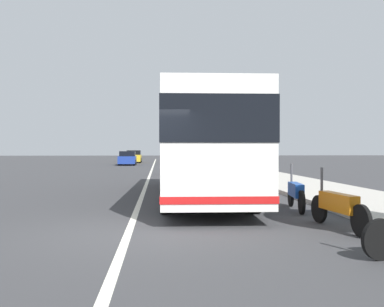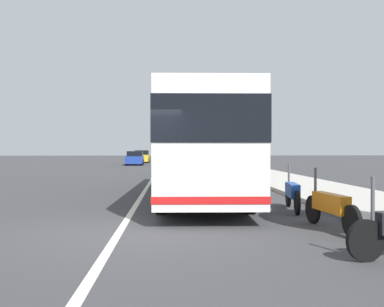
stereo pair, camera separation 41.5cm
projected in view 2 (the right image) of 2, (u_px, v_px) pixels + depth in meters
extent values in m
plane|color=#38383A|center=(120.00, 231.00, 8.73)|extent=(220.00, 220.00, 0.00)
cube|color=#B2ADA3|center=(303.00, 185.00, 19.07)|extent=(110.00, 3.60, 0.14)
cube|color=silver|center=(147.00, 187.00, 18.72)|extent=(110.00, 0.16, 0.01)
cube|color=silver|center=(200.00, 146.00, 14.94)|extent=(12.19, 2.85, 2.91)
cube|color=black|center=(200.00, 131.00, 14.93)|extent=(12.23, 2.89, 1.03)
cube|color=red|center=(200.00, 180.00, 14.95)|extent=(12.22, 2.88, 0.16)
cylinder|color=black|center=(171.00, 176.00, 18.80)|extent=(1.01, 0.33, 1.00)
cylinder|color=black|center=(222.00, 176.00, 18.85)|extent=(1.01, 0.33, 1.00)
cylinder|color=black|center=(162.00, 194.00, 11.05)|extent=(1.01, 0.33, 1.00)
cylinder|color=black|center=(249.00, 194.00, 11.09)|extent=(1.01, 0.33, 1.00)
cylinder|color=black|center=(366.00, 241.00, 6.30)|extent=(0.19, 0.63, 0.63)
cylinder|color=#4C4C51|center=(373.00, 200.00, 6.32)|extent=(0.06, 0.06, 0.70)
cylinder|color=black|center=(313.00, 209.00, 9.60)|extent=(0.63, 0.15, 0.63)
cylinder|color=black|center=(352.00, 222.00, 7.97)|extent=(0.63, 0.15, 0.63)
cube|color=orange|center=(331.00, 203.00, 8.79)|extent=(1.26, 0.38, 0.38)
cylinder|color=#4C4C51|center=(315.00, 183.00, 9.47)|extent=(0.06, 0.06, 0.70)
cylinder|color=black|center=(288.00, 196.00, 12.39)|extent=(0.62, 0.16, 0.62)
cylinder|color=black|center=(297.00, 203.00, 10.84)|extent=(0.62, 0.16, 0.62)
cube|color=#1947A5|center=(292.00, 190.00, 11.61)|extent=(1.19, 0.39, 0.37)
cylinder|color=#4C4C51|center=(289.00, 176.00, 12.27)|extent=(0.06, 0.06, 0.70)
cube|color=red|center=(191.00, 166.00, 28.60)|extent=(4.54, 1.96, 0.71)
cube|color=black|center=(191.00, 157.00, 28.56)|extent=(2.29, 1.72, 0.53)
cylinder|color=black|center=(180.00, 169.00, 30.07)|extent=(0.65, 0.25, 0.64)
cylinder|color=black|center=(202.00, 169.00, 30.07)|extent=(0.65, 0.25, 0.64)
cylinder|color=black|center=(179.00, 171.00, 27.12)|extent=(0.65, 0.25, 0.64)
cylinder|color=black|center=(204.00, 171.00, 27.13)|extent=(0.65, 0.25, 0.64)
cube|color=navy|center=(135.00, 160.00, 45.83)|extent=(4.69, 1.86, 0.78)
cube|color=black|center=(135.00, 154.00, 46.05)|extent=(2.39, 1.67, 0.53)
cylinder|color=black|center=(142.00, 162.00, 44.36)|extent=(0.64, 0.23, 0.64)
cylinder|color=black|center=(126.00, 162.00, 44.24)|extent=(0.64, 0.23, 0.64)
cylinder|color=black|center=(143.00, 162.00, 47.42)|extent=(0.64, 0.23, 0.64)
cylinder|color=black|center=(129.00, 162.00, 47.31)|extent=(0.64, 0.23, 0.64)
cube|color=#2D7238|center=(180.00, 159.00, 53.26)|extent=(4.33, 1.73, 0.72)
cube|color=black|center=(180.00, 153.00, 53.08)|extent=(2.35, 1.59, 0.58)
cylinder|color=black|center=(174.00, 160.00, 54.65)|extent=(0.64, 0.22, 0.64)
cylinder|color=black|center=(186.00, 160.00, 54.72)|extent=(0.64, 0.22, 0.64)
cylinder|color=black|center=(174.00, 161.00, 51.80)|extent=(0.64, 0.22, 0.64)
cylinder|color=black|center=(186.00, 161.00, 51.88)|extent=(0.64, 0.22, 0.64)
cube|color=gold|center=(142.00, 158.00, 54.06)|extent=(4.59, 1.86, 0.83)
cube|color=black|center=(142.00, 153.00, 54.33)|extent=(2.09, 1.70, 0.56)
cylinder|color=black|center=(148.00, 160.00, 52.60)|extent=(0.64, 0.22, 0.64)
cylinder|color=black|center=(134.00, 160.00, 52.50)|extent=(0.64, 0.22, 0.64)
cylinder|color=black|center=(149.00, 160.00, 55.62)|extent=(0.64, 0.22, 0.64)
cylinder|color=black|center=(136.00, 160.00, 55.52)|extent=(0.64, 0.22, 0.64)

